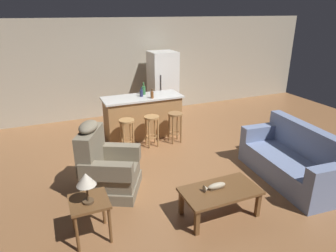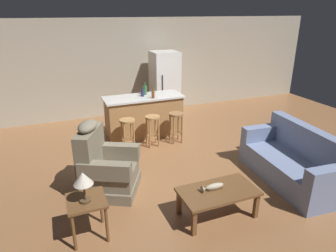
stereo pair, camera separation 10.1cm
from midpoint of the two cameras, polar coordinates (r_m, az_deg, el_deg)
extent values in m
plane|color=brown|center=(5.98, -1.02, -6.42)|extent=(12.00, 12.00, 0.00)
cube|color=#A89E89|center=(8.41, -9.25, 10.86)|extent=(12.00, 0.05, 2.60)
cube|color=brown|center=(4.36, 9.25, -12.11)|extent=(1.10, 0.60, 0.04)
cube|color=brown|center=(4.11, 4.81, -17.85)|extent=(0.06, 0.06, 0.38)
cube|color=brown|center=(4.57, 16.13, -14.20)|extent=(0.06, 0.06, 0.38)
cube|color=brown|center=(4.45, 1.86, -14.30)|extent=(0.06, 0.06, 0.38)
cube|color=brown|center=(4.88, 12.59, -11.36)|extent=(0.06, 0.06, 0.38)
cube|color=#4C3823|center=(4.36, 8.56, -11.64)|extent=(0.22, 0.07, 0.01)
ellipsoid|color=tan|center=(4.34, 8.59, -11.21)|extent=(0.28, 0.09, 0.09)
cone|color=tan|center=(4.26, 6.59, -11.74)|extent=(0.06, 0.10, 0.10)
cube|color=#707FA3|center=(5.68, 21.44, -8.49)|extent=(0.99, 1.96, 0.20)
cube|color=#707FA3|center=(5.58, 21.73, -6.61)|extent=(0.99, 1.96, 0.22)
cube|color=#707FA3|center=(5.64, 24.75, -2.65)|extent=(0.35, 1.91, 0.52)
cube|color=#707FA3|center=(4.95, 28.33, -8.15)|extent=(0.85, 0.27, 0.28)
cube|color=#707FA3|center=(6.08, 17.06, -1.11)|extent=(0.85, 0.27, 0.28)
cube|color=#756B56|center=(5.08, -11.12, -11.13)|extent=(1.13, 1.13, 0.18)
cube|color=#756B56|center=(4.97, -11.29, -9.08)|extent=(1.06, 1.04, 0.24)
cube|color=#756B56|center=(4.86, -15.08, -4.33)|extent=(0.56, 0.78, 0.64)
ellipsoid|color=#756B56|center=(4.71, -15.52, -0.15)|extent=(0.45, 0.53, 0.16)
cube|color=#756B56|center=(5.13, -10.33, -4.84)|extent=(0.79, 0.53, 0.26)
cube|color=#756B56|center=(4.57, -12.33, -8.45)|extent=(0.79, 0.53, 0.26)
cube|color=brown|center=(3.99, -15.55, -13.71)|extent=(0.48, 0.48, 0.04)
cylinder|color=brown|center=(3.99, -17.68, -19.05)|extent=(0.04, 0.04, 0.52)
cylinder|color=brown|center=(4.01, -11.74, -18.07)|extent=(0.04, 0.04, 0.52)
cylinder|color=brown|center=(4.30, -18.30, -15.74)|extent=(0.04, 0.04, 0.52)
cylinder|color=brown|center=(4.33, -12.88, -14.87)|extent=(0.04, 0.04, 0.52)
cylinder|color=#4C3823|center=(3.94, -15.67, -13.65)|extent=(0.14, 0.14, 0.03)
cylinder|color=#4C3823|center=(3.87, -15.85, -12.13)|extent=(0.02, 0.02, 0.22)
cone|color=beige|center=(3.77, -16.14, -9.70)|extent=(0.24, 0.24, 0.16)
cube|color=#9E7042|center=(6.97, -5.22, 1.69)|extent=(1.71, 0.63, 0.91)
cube|color=silver|center=(6.82, -5.36, 5.45)|extent=(1.80, 0.70, 0.04)
cylinder|color=#A87A47|center=(6.18, -8.37, 1.00)|extent=(0.32, 0.32, 0.04)
torus|color=#A87A47|center=(6.35, -8.16, -2.73)|extent=(0.23, 0.23, 0.02)
cylinder|color=#A87A47|center=(6.20, -8.85, -2.37)|extent=(0.04, 0.04, 0.64)
cylinder|color=#A87A47|center=(6.24, -7.08, -2.10)|extent=(0.04, 0.04, 0.64)
cylinder|color=#A87A47|center=(6.38, -9.31, -1.71)|extent=(0.04, 0.04, 0.64)
cylinder|color=#A87A47|center=(6.42, -7.58, -1.44)|extent=(0.04, 0.04, 0.64)
cylinder|color=#A87A47|center=(6.33, -3.58, 1.68)|extent=(0.32, 0.32, 0.04)
torus|color=#A87A47|center=(6.49, -3.50, -1.98)|extent=(0.23, 0.23, 0.02)
cylinder|color=#A87A47|center=(6.34, -4.06, -1.62)|extent=(0.04, 0.04, 0.64)
cylinder|color=#A87A47|center=(6.40, -2.37, -1.35)|extent=(0.04, 0.04, 0.64)
cylinder|color=#A87A47|center=(6.51, -4.64, -0.99)|extent=(0.04, 0.04, 0.64)
cylinder|color=#A87A47|center=(6.57, -2.99, -0.73)|extent=(0.04, 0.04, 0.64)
cylinder|color=olive|center=(6.52, 0.95, 2.31)|extent=(0.32, 0.32, 0.04)
torus|color=olive|center=(6.68, 0.93, -1.26)|extent=(0.23, 0.23, 0.02)
cylinder|color=olive|center=(6.52, 0.49, -0.89)|extent=(0.04, 0.04, 0.64)
cylinder|color=olive|center=(6.59, 2.08, -0.64)|extent=(0.04, 0.04, 0.64)
cylinder|color=olive|center=(6.69, -0.20, -0.30)|extent=(0.04, 0.04, 0.64)
cylinder|color=olive|center=(6.76, 1.37, -0.06)|extent=(0.04, 0.04, 0.64)
cube|color=white|center=(8.25, -1.36, 7.95)|extent=(0.70, 0.66, 1.76)
cylinder|color=#333338|center=(7.85, -1.73, 7.91)|extent=(0.02, 0.02, 0.50)
cylinder|color=#2D6B38|center=(6.96, -5.08, 6.78)|extent=(0.09, 0.09, 0.19)
cylinder|color=#2D6B38|center=(6.93, -5.11, 7.89)|extent=(0.03, 0.03, 0.08)
cylinder|color=brown|center=(6.65, -3.49, 5.92)|extent=(0.07, 0.07, 0.15)
cylinder|color=brown|center=(6.62, -3.51, 6.79)|extent=(0.03, 0.03, 0.06)
cylinder|color=#23284C|center=(6.81, -5.52, 6.21)|extent=(0.08, 0.08, 0.14)
cylinder|color=#23284C|center=(6.78, -5.55, 7.05)|extent=(0.03, 0.03, 0.06)
camera|label=1|loc=(0.05, -90.52, -0.20)|focal=32.00mm
camera|label=2|loc=(0.05, 89.48, 0.20)|focal=32.00mm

